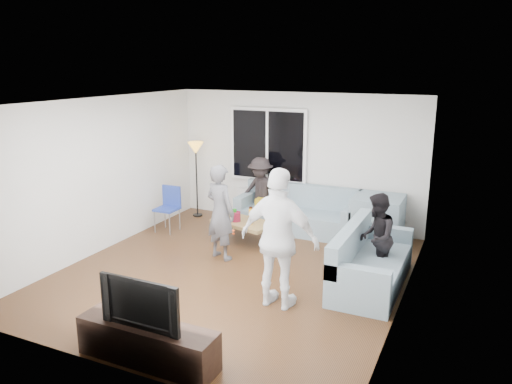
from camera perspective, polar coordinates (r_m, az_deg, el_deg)
The scene contains 30 objects.
floor at distance 7.81m, azimuth -2.55°, elevation -9.28°, with size 5.00×5.50×0.04m, color #56351C.
ceiling at distance 7.16m, azimuth -2.79°, elevation 10.44°, with size 5.00×5.50×0.04m, color white.
wall_back at distance 9.86m, azimuth 4.78°, elevation 3.77°, with size 5.00×0.04×2.60m, color silver.
wall_front at distance 5.19m, azimuth -16.97°, elevation -6.73°, with size 5.00×0.04×2.60m, color silver.
wall_left at distance 8.80m, azimuth -17.40°, elevation 1.85°, with size 0.04×5.50×2.60m, color silver.
wall_right at distance 6.64m, azimuth 17.05°, elevation -2.11°, with size 0.04×5.50×2.60m, color silver.
window_frame at distance 9.96m, azimuth 1.40°, elevation 5.39°, with size 1.62×0.06×1.47m, color white.
window_glass at distance 9.92m, azimuth 1.30°, elevation 5.35°, with size 1.50×0.02×1.35m, color black.
window_mullion at distance 9.91m, azimuth 1.28°, elevation 5.34°, with size 0.05×0.03×1.35m, color white.
radiator at distance 10.19m, azimuth 1.26°, elevation -1.55°, with size 1.30×0.12×0.62m, color silver.
potted_plant at distance 9.93m, azimuth 2.73°, elevation 0.95°, with size 0.20×0.16×0.36m, color #2E6A2A.
vase at distance 10.18m, azimuth -0.29°, elevation 0.73°, with size 0.16×0.16×0.17m, color white.
sofa_back_section at distance 9.54m, azimuth 4.67°, elevation -1.99°, with size 2.30×0.85×0.85m, color gray, non-canonical shape.
sofa_right_section at distance 7.41m, azimuth 13.20°, elevation -7.28°, with size 0.85×2.00×0.85m, color gray, non-canonical shape.
sofa_corner at distance 9.16m, azimuth 13.72°, elevation -3.08°, with size 0.85×0.85×0.85m, color gray.
cushion_yellow at distance 9.72m, azimuth 1.22°, elevation -1.12°, with size 0.38×0.32×0.14m, color gold.
cushion_red at distance 9.74m, azimuth 2.19°, elevation -1.10°, with size 0.36×0.30×0.13m, color maroon.
coffee_table at distance 8.96m, azimuth -1.42°, elevation -4.56°, with size 1.10×0.60×0.40m, color #A07D4D.
pitcher at distance 8.87m, azimuth -2.32°, elevation -2.83°, with size 0.17×0.17×0.17m, color maroon.
side_chair at distance 9.63m, azimuth -10.17°, elevation -2.00°, with size 0.40×0.40×0.86m, color #223895, non-canonical shape.
floor_lamp at distance 10.43m, azimuth -6.81°, elevation 1.39°, with size 0.32×0.32×1.56m, color #F9AC2F, non-canonical shape.
player_left at distance 8.10m, azimuth -4.10°, elevation -2.31°, with size 0.57×0.38×1.58m, color #4F4F54.
player_right at distance 6.43m, azimuth 2.69°, elevation -5.43°, with size 1.09×0.46×1.87m, color white.
spectator_right at distance 7.50m, azimuth 13.60°, elevation -5.10°, with size 0.64×0.50×1.32m, color black.
spectator_back at distance 9.78m, azimuth 0.51°, elevation 0.04°, with size 0.88×0.51×1.37m, color black.
tv_console at distance 5.70m, azimuth -12.29°, elevation -16.52°, with size 1.60×0.40×0.44m, color #312118.
television at distance 5.46m, azimuth -12.57°, elevation -12.04°, with size 0.96×0.13×0.55m, color black.
bottle_c at distance 9.00m, azimuth -0.60°, elevation -2.39°, with size 0.07×0.07×0.22m, color black.
bottle_b at distance 8.87m, azimuth -2.47°, elevation -2.66°, with size 0.08×0.08×0.22m, color #1A8F1A.
bottle_d at distance 8.70m, azimuth -0.61°, elevation -2.84°, with size 0.07×0.07×0.27m, color #FFAF16.
Camera 1 is at (3.31, -6.33, 3.12)m, focal length 34.96 mm.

